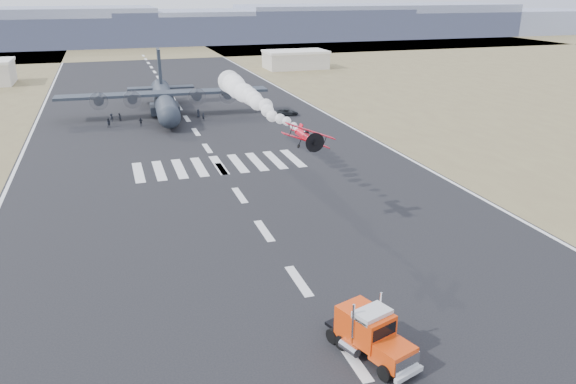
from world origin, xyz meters
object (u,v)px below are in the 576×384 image
crew_c (111,118)px  crew_f (173,120)px  crew_h (109,123)px  crew_a (166,119)px  crew_g (203,117)px  aerobatic_biplane (307,137)px  support_vehicle (287,112)px  hangar_right (296,59)px  crew_b (119,117)px  crew_d (141,122)px  transport_aircraft (164,99)px  semi_truck (371,333)px  crew_e (198,113)px

crew_c → crew_f: size_ratio=0.95×
crew_h → crew_f: bearing=19.9°
crew_a → crew_g: size_ratio=1.02×
aerobatic_biplane → support_vehicle: size_ratio=1.17×
hangar_right → crew_b: bearing=-132.9°
crew_a → crew_b: bearing=-49.5°
crew_h → crew_d: bearing=16.7°
hangar_right → transport_aircraft: size_ratio=0.47×
crew_b → crew_d: size_ratio=0.95×
semi_truck → crew_a: (-5.89, 81.08, -1.03)m
crew_h → aerobatic_biplane: bearing=-47.0°
aerobatic_biplane → crew_c: size_ratio=3.33×
crew_g → support_vehicle: bearing=54.0°
semi_truck → crew_h: 82.68m
crew_f → crew_g: size_ratio=1.08×
semi_truck → crew_d: (-10.92, 80.25, -1.04)m
crew_h → support_vehicle: bearing=22.9°
aerobatic_biplane → transport_aircraft: transport_aircraft is taller
crew_e → crew_h: (-18.05, -3.87, 0.04)m
hangar_right → crew_f: (-49.31, -69.86, -2.13)m
aerobatic_biplane → crew_d: aerobatic_biplane is taller
crew_e → crew_h: crew_h is taller
crew_d → crew_e: bearing=29.6°
hangar_right → crew_c: 88.53m
aerobatic_biplane → crew_e: bearing=91.4°
crew_b → crew_h: crew_h is taller
crew_b → crew_f: (10.02, -5.93, 0.09)m
semi_truck → crew_e: (1.14, 84.79, -1.01)m
transport_aircraft → crew_e: (6.31, -5.08, -2.38)m
semi_truck → crew_c: (-16.30, 85.88, -1.03)m
hangar_right → crew_h: size_ratio=11.41×
support_vehicle → crew_b: crew_b is taller
hangar_right → crew_d: (-55.52, -69.85, -2.18)m
crew_d → transport_aircraft: bearing=68.1°
crew_e → crew_f: bearing=7.6°
hangar_right → crew_c: size_ratio=12.26×
crew_f → crew_h: bearing=20.3°
crew_a → crew_g: (7.47, 0.03, -0.02)m
crew_d → crew_f: bearing=8.9°
semi_truck → crew_f: bearing=74.6°
crew_b → hangar_right: bearing=177.6°
aerobatic_biplane → transport_aircraft: (-8.72, 65.74, -7.21)m
crew_g → crew_f: bearing=-117.1°
crew_h → crew_b: bearing=90.7°
crew_b → crew_f: crew_f is taller
semi_truck → crew_a: size_ratio=5.18×
hangar_right → crew_g: (-43.02, -68.99, -2.19)m
crew_a → crew_f: crew_f is taller
crew_g → crew_h: size_ratio=0.91×
transport_aircraft → crew_a: size_ratio=26.18×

